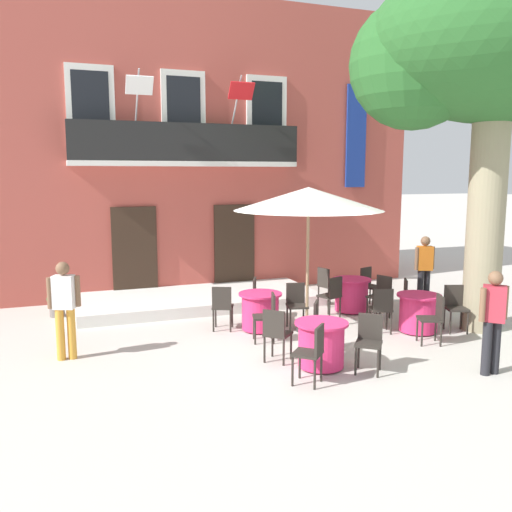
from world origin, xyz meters
The scene contains 29 objects.
ground_plane centered at (0.00, 0.00, 0.00)m, with size 120.00×120.00×0.00m, color beige.
building_facade centered at (-0.89, 6.99, 3.75)m, with size 13.00×5.09×7.50m.
entrance_step_platform centered at (-0.89, 3.81, 0.12)m, with size 5.66×2.39×0.25m, color silver.
plane_tree centered at (3.81, -0.17, 5.36)m, with size 5.06×4.44×7.01m.
cafe_table_near_tree centered at (-0.27, 1.27, 0.39)m, with size 0.86×0.86×0.76m.
cafe_chair_near_tree_0 centered at (-0.02, 1.98, 0.53)m, with size 0.53×0.53×0.91m.
cafe_chair_near_tree_1 centered at (-0.99, 1.50, 0.53)m, with size 0.53×0.53×0.91m.
cafe_chair_near_tree_2 centered at (-0.40, 0.52, 0.53)m, with size 0.50×0.50×0.91m.
cafe_chair_near_tree_3 centered at (0.48, 1.17, 0.53)m, with size 0.48×0.48×0.91m.
cafe_table_middle centered at (2.61, 0.06, 0.39)m, with size 0.86×0.86×0.76m.
cafe_chair_middle_0 centered at (1.88, 0.24, 0.53)m, with size 0.51×0.51×0.91m.
cafe_chair_middle_1 centered at (2.40, -0.67, 0.53)m, with size 0.52×0.52×0.91m.
cafe_chair_middle_2 centered at (3.34, -0.12, 0.53)m, with size 0.51×0.51×0.91m.
cafe_chair_middle_3 centered at (2.91, 0.75, 0.53)m, with size 0.55×0.55×0.91m.
cafe_table_front centered at (2.20, 1.94, 0.39)m, with size 0.86×0.86×0.76m.
cafe_chair_front_0 centered at (2.53, 1.26, 0.53)m, with size 0.51×0.51×0.91m.
cafe_chair_front_1 centered at (2.87, 2.28, 0.53)m, with size 0.52×0.52×0.91m.
cafe_chair_front_2 centered at (1.93, 2.64, 0.53)m, with size 0.49×0.49×0.91m.
cafe_chair_front_3 centered at (1.52, 1.61, 0.53)m, with size 0.51×0.51×0.91m.
cafe_table_far_side centered at (-0.11, -1.06, 0.39)m, with size 0.86×0.86×0.76m.
cafe_chair_far_side_0 centered at (-0.69, -0.59, 0.53)m, with size 0.57×0.57×0.91m.
cafe_chair_far_side_1 centered at (-0.56, -1.66, 0.53)m, with size 0.57×0.57×0.91m.
cafe_chair_far_side_2 centered at (0.53, -1.47, 0.53)m, with size 0.56×0.56×0.91m.
cafe_chair_far_side_3 centered at (0.24, -0.40, 0.53)m, with size 0.55×0.55×0.91m.
cafe_umbrella centered at (0.59, 0.91, 2.61)m, with size 2.90×2.90×2.85m.
ground_planter_left centered at (-4.07, 3.81, 0.30)m, with size 0.41×0.41×0.53m.
pedestrian_near_entrance centered at (2.24, -2.24, 0.93)m, with size 0.53×0.39×1.64m.
pedestrian_mid_plaza centered at (-3.94, 0.79, 0.94)m, with size 0.53×0.33×1.67m.
pedestrian_by_tree centered at (3.99, 1.73, 0.95)m, with size 0.53×0.32×1.67m.
Camera 1 is at (-4.04, -8.62, 3.11)m, focal length 38.29 mm.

